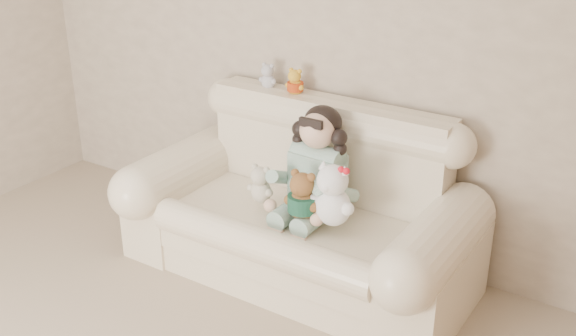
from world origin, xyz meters
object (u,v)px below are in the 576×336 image
at_px(seated_child, 318,161).
at_px(brown_teddy, 303,191).
at_px(white_cat, 333,188).
at_px(sofa, 297,199).
at_px(cream_teddy, 261,181).

height_order(seated_child, brown_teddy, seated_child).
height_order(brown_teddy, white_cat, white_cat).
relative_size(sofa, seated_child, 3.16).
distance_m(sofa, cream_teddy, 0.25).
bearing_deg(seated_child, brown_teddy, -73.79).
distance_m(sofa, seated_child, 0.27).
xyz_separation_m(sofa, cream_teddy, (-0.17, -0.13, 0.12)).
relative_size(seated_child, cream_teddy, 2.40).
xyz_separation_m(sofa, white_cat, (0.31, -0.13, 0.20)).
bearing_deg(sofa, brown_teddy, -49.75).
height_order(white_cat, cream_teddy, white_cat).
height_order(seated_child, white_cat, seated_child).
xyz_separation_m(sofa, seated_child, (0.09, 0.08, 0.24)).
xyz_separation_m(white_cat, cream_teddy, (-0.48, 0.00, -0.08)).
bearing_deg(cream_teddy, seated_child, 62.36).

